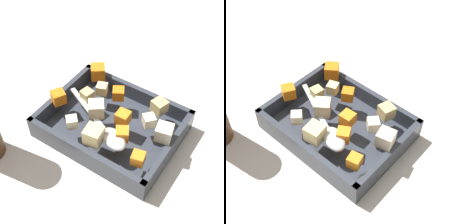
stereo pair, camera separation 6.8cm
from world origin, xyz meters
The scene contains 17 objects.
ground_plane centered at (0.00, 0.00, 0.00)m, with size 4.00×4.00×0.00m, color beige.
baking_dish centered at (-0.01, 0.02, 0.02)m, with size 0.28×0.22×0.05m.
carrot_chunk_back_center centered at (-0.03, 0.07, 0.07)m, with size 0.02×0.02×0.02m, color orange.
carrot_chunk_corner_sw centered at (-0.10, 0.10, 0.07)m, with size 0.03×0.03×0.03m, color orange.
carrot_chunk_far_right centered at (0.02, 0.01, 0.07)m, with size 0.03×0.03×0.03m, color orange.
carrot_chunk_far_left centered at (0.10, -0.06, 0.07)m, with size 0.02×0.02×0.02m, color orange.
carrot_chunk_mid_left centered at (0.04, -0.02, 0.07)m, with size 0.03×0.03×0.03m, color orange.
carrot_chunk_heap_side centered at (-0.13, -0.01, 0.07)m, with size 0.03×0.03×0.03m, color orange.
potato_chunk_corner_ne centered at (0.07, 0.08, 0.07)m, with size 0.03×0.03×0.03m, color tan.
potato_chunk_corner_nw centered at (-0.06, -0.05, 0.06)m, with size 0.02×0.02×0.02m, color beige.
potato_chunk_corner_se centered at (0.00, -0.06, 0.07)m, with size 0.03×0.03×0.03m, color #E0CC89.
potato_chunk_near_right centered at (-0.08, 0.03, 0.06)m, with size 0.02×0.02×0.02m, color tan.
potato_chunk_near_spoon centered at (-0.06, 0.06, 0.06)m, with size 0.02×0.02×0.02m, color #E0CC89.
potato_chunk_center centered at (-0.04, 0.00, 0.07)m, with size 0.03×0.03×0.03m, color beige.
potato_chunk_rim_edge centered at (0.11, 0.02, 0.07)m, with size 0.03×0.03×0.03m, color beige.
parsnip_chunk_under_handle centered at (0.07, 0.04, 0.06)m, with size 0.02×0.02×0.02m, color beige.
serving_spoon centered at (0.02, -0.04, 0.06)m, with size 0.20×0.11×0.02m.
Camera 2 is at (0.30, -0.33, 0.56)m, focal length 53.26 mm.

